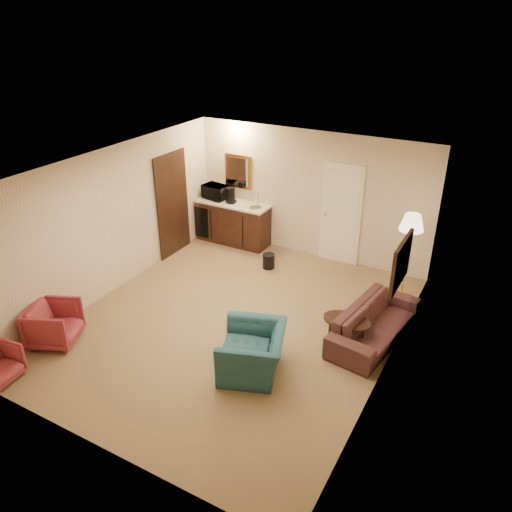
{
  "coord_description": "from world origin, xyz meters",
  "views": [
    {
      "loc": [
        3.65,
        -5.86,
        4.69
      ],
      "look_at": [
        0.14,
        0.5,
        1.05
      ],
      "focal_mm": 35.0,
      "sensor_mm": 36.0,
      "label": 1
    }
  ],
  "objects_px": {
    "rose_chair_near": "(54,322)",
    "coffee_maker": "(231,195)",
    "teal_armchair": "(252,345)",
    "microwave": "(215,190)",
    "floor_lamp": "(407,256)",
    "waste_bin": "(269,261)",
    "sofa": "(376,318)",
    "wetbar_cabinet": "(233,223)",
    "coffee_table": "(346,331)"
  },
  "relations": [
    {
      "from": "coffee_table",
      "to": "floor_lamp",
      "type": "bearing_deg",
      "value": 78.05
    },
    {
      "from": "floor_lamp",
      "to": "waste_bin",
      "type": "distance_m",
      "value": 2.68
    },
    {
      "from": "waste_bin",
      "to": "wetbar_cabinet",
      "type": "bearing_deg",
      "value": 150.16
    },
    {
      "from": "wetbar_cabinet",
      "to": "waste_bin",
      "type": "relative_size",
      "value": 5.49
    },
    {
      "from": "microwave",
      "to": "coffee_table",
      "type": "bearing_deg",
      "value": -22.98
    },
    {
      "from": "floor_lamp",
      "to": "waste_bin",
      "type": "xyz_separation_m",
      "value": [
        -2.59,
        -0.26,
        -0.63
      ]
    },
    {
      "from": "sofa",
      "to": "waste_bin",
      "type": "xyz_separation_m",
      "value": [
        -2.54,
        1.3,
        -0.23
      ]
    },
    {
      "from": "floor_lamp",
      "to": "waste_bin",
      "type": "height_order",
      "value": "floor_lamp"
    },
    {
      "from": "sofa",
      "to": "microwave",
      "type": "distance_m",
      "value": 4.81
    },
    {
      "from": "coffee_table",
      "to": "sofa",
      "type": "bearing_deg",
      "value": 43.4
    },
    {
      "from": "rose_chair_near",
      "to": "coffee_maker",
      "type": "relative_size",
      "value": 2.14
    },
    {
      "from": "coffee_maker",
      "to": "wetbar_cabinet",
      "type": "bearing_deg",
      "value": 37.26
    },
    {
      "from": "teal_armchair",
      "to": "coffee_maker",
      "type": "distance_m",
      "value": 4.45
    },
    {
      "from": "sofa",
      "to": "waste_bin",
      "type": "height_order",
      "value": "sofa"
    },
    {
      "from": "rose_chair_near",
      "to": "floor_lamp",
      "type": "distance_m",
      "value": 5.95
    },
    {
      "from": "floor_lamp",
      "to": "coffee_maker",
      "type": "distance_m",
      "value": 3.92
    },
    {
      "from": "wetbar_cabinet",
      "to": "coffee_maker",
      "type": "relative_size",
      "value": 4.9
    },
    {
      "from": "coffee_table",
      "to": "coffee_maker",
      "type": "distance_m",
      "value": 4.28
    },
    {
      "from": "wetbar_cabinet",
      "to": "floor_lamp",
      "type": "distance_m",
      "value": 3.89
    },
    {
      "from": "sofa",
      "to": "rose_chair_near",
      "type": "relative_size",
      "value": 2.69
    },
    {
      "from": "coffee_maker",
      "to": "coffee_table",
      "type": "bearing_deg",
      "value": -32.06
    },
    {
      "from": "rose_chair_near",
      "to": "waste_bin",
      "type": "relative_size",
      "value": 2.4
    },
    {
      "from": "rose_chair_near",
      "to": "coffee_table",
      "type": "bearing_deg",
      "value": -85.78
    },
    {
      "from": "wetbar_cabinet",
      "to": "coffee_table",
      "type": "relative_size",
      "value": 2.22
    },
    {
      "from": "teal_armchair",
      "to": "floor_lamp",
      "type": "bearing_deg",
      "value": 136.89
    },
    {
      "from": "floor_lamp",
      "to": "rose_chair_near",
      "type": "bearing_deg",
      "value": -137.18
    },
    {
      "from": "coffee_table",
      "to": "coffee_maker",
      "type": "relative_size",
      "value": 2.21
    },
    {
      "from": "sofa",
      "to": "microwave",
      "type": "bearing_deg",
      "value": 72.33
    },
    {
      "from": "waste_bin",
      "to": "rose_chair_near",
      "type": "bearing_deg",
      "value": -114.95
    },
    {
      "from": "teal_armchair",
      "to": "microwave",
      "type": "xyz_separation_m",
      "value": [
        -2.98,
        3.67,
        0.66
      ]
    },
    {
      "from": "teal_armchair",
      "to": "coffee_table",
      "type": "distance_m",
      "value": 1.6
    },
    {
      "from": "wetbar_cabinet",
      "to": "rose_chair_near",
      "type": "height_order",
      "value": "wetbar_cabinet"
    },
    {
      "from": "waste_bin",
      "to": "microwave",
      "type": "distance_m",
      "value": 2.12
    },
    {
      "from": "teal_armchair",
      "to": "microwave",
      "type": "distance_m",
      "value": 4.78
    },
    {
      "from": "rose_chair_near",
      "to": "coffee_maker",
      "type": "xyz_separation_m",
      "value": [
        0.47,
        4.47,
        0.73
      ]
    },
    {
      "from": "microwave",
      "to": "coffee_maker",
      "type": "distance_m",
      "value": 0.45
    },
    {
      "from": "wetbar_cabinet",
      "to": "waste_bin",
      "type": "distance_m",
      "value": 1.48
    },
    {
      "from": "wetbar_cabinet",
      "to": "sofa",
      "type": "relative_size",
      "value": 0.85
    },
    {
      "from": "floor_lamp",
      "to": "wetbar_cabinet",
      "type": "bearing_deg",
      "value": 173.15
    },
    {
      "from": "microwave",
      "to": "coffee_maker",
      "type": "relative_size",
      "value": 1.63
    },
    {
      "from": "coffee_table",
      "to": "teal_armchair",
      "type": "bearing_deg",
      "value": -126.6
    },
    {
      "from": "wetbar_cabinet",
      "to": "teal_armchair",
      "type": "bearing_deg",
      "value": -55.28
    },
    {
      "from": "sofa",
      "to": "coffee_maker",
      "type": "height_order",
      "value": "coffee_maker"
    },
    {
      "from": "wetbar_cabinet",
      "to": "microwave",
      "type": "distance_m",
      "value": 0.8
    },
    {
      "from": "wetbar_cabinet",
      "to": "floor_lamp",
      "type": "bearing_deg",
      "value": -6.85
    },
    {
      "from": "rose_chair_near",
      "to": "microwave",
      "type": "distance_m",
      "value": 4.61
    },
    {
      "from": "wetbar_cabinet",
      "to": "floor_lamp",
      "type": "height_order",
      "value": "floor_lamp"
    },
    {
      "from": "wetbar_cabinet",
      "to": "teal_armchair",
      "type": "relative_size",
      "value": 1.62
    },
    {
      "from": "floor_lamp",
      "to": "microwave",
      "type": "bearing_deg",
      "value": 173.18
    },
    {
      "from": "teal_armchair",
      "to": "waste_bin",
      "type": "height_order",
      "value": "teal_armchair"
    }
  ]
}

